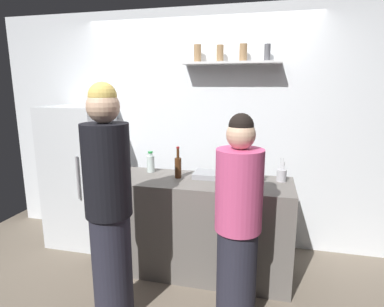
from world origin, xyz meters
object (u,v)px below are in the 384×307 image
object	(u,v)px
utensil_holder	(282,175)
person_blonde	(109,207)
baking_pan	(212,175)
wine_bottle_dark_glass	(223,175)
refrigerator	(81,175)
person_pink_top	(238,225)
wine_bottle_amber_glass	(178,167)
wine_bottle_pale_glass	(254,172)
wine_bottle_green_glass	(245,165)
water_bottle_plastic	(151,163)

from	to	relation	value
utensil_holder	person_blonde	distance (m)	1.56
baking_pan	wine_bottle_dark_glass	distance (m)	0.30
refrigerator	person_pink_top	distance (m)	2.08
baking_pan	person_pink_top	xyz separation A→B (m)	(0.32, -0.71, -0.16)
refrigerator	wine_bottle_amber_glass	world-z (taller)	refrigerator
wine_bottle_amber_glass	person_pink_top	size ratio (longest dim) A/B	0.19
wine_bottle_pale_glass	wine_bottle_green_glass	xyz separation A→B (m)	(-0.09, 0.26, -0.01)
wine_bottle_pale_glass	wine_bottle_dark_glass	xyz separation A→B (m)	(-0.26, -0.07, -0.03)
wine_bottle_green_glass	wine_bottle_amber_glass	bearing A→B (deg)	-164.86
baking_pan	water_bottle_plastic	xyz separation A→B (m)	(-0.64, 0.05, 0.07)
wine_bottle_dark_glass	wine_bottle_green_glass	bearing A→B (deg)	63.29
wine_bottle_dark_glass	refrigerator	bearing A→B (deg)	165.15
utensil_holder	person_pink_top	bearing A→B (deg)	-113.45
baking_pan	wine_bottle_dark_glass	bearing A→B (deg)	-60.01
wine_bottle_dark_glass	water_bottle_plastic	bearing A→B (deg)	158.96
utensil_holder	person_pink_top	distance (m)	0.83
wine_bottle_pale_glass	person_blonde	xyz separation A→B (m)	(-1.01, -0.71, -0.14)
wine_bottle_amber_glass	person_pink_top	world-z (taller)	person_pink_top
wine_bottle_amber_glass	wine_bottle_dark_glass	world-z (taller)	wine_bottle_amber_glass
wine_bottle_dark_glass	baking_pan	bearing A→B (deg)	119.99
wine_bottle_pale_glass	wine_bottle_dark_glass	bearing A→B (deg)	-164.93
wine_bottle_amber_glass	baking_pan	bearing A→B (deg)	15.05
wine_bottle_pale_glass	person_pink_top	world-z (taller)	person_pink_top
wine_bottle_pale_glass	baking_pan	bearing A→B (deg)	156.30
wine_bottle_green_glass	person_pink_top	world-z (taller)	person_pink_top
wine_bottle_green_glass	water_bottle_plastic	distance (m)	0.95
wine_bottle_dark_glass	wine_bottle_pale_glass	bearing A→B (deg)	15.07
baking_pan	refrigerator	bearing A→B (deg)	172.62
baking_pan	water_bottle_plastic	size ratio (longest dim) A/B	1.60
refrigerator	utensil_holder	bearing A→B (deg)	-4.32
refrigerator	person_blonde	world-z (taller)	person_blonde
wine_bottle_amber_glass	person_blonde	size ratio (longest dim) A/B	0.17
utensil_holder	person_blonde	xyz separation A→B (m)	(-1.25, -0.93, -0.07)
wine_bottle_amber_glass	utensil_holder	bearing A→B (deg)	7.07
wine_bottle_pale_glass	water_bottle_plastic	distance (m)	1.07
water_bottle_plastic	wine_bottle_pale_glass	bearing A→B (deg)	-12.46
refrigerator	person_pink_top	xyz separation A→B (m)	(1.87, -0.91, 0.00)
wine_bottle_green_glass	wine_bottle_dark_glass	size ratio (longest dim) A/B	1.17
wine_bottle_pale_glass	water_bottle_plastic	world-z (taller)	wine_bottle_pale_glass
refrigerator	wine_bottle_dark_glass	size ratio (longest dim) A/B	5.74
person_blonde	wine_bottle_green_glass	bearing A→B (deg)	31.07
wine_bottle_green_glass	person_blonde	size ratio (longest dim) A/B	0.18
wine_bottle_green_glass	wine_bottle_pale_glass	bearing A→B (deg)	-70.25
utensil_holder	refrigerator	bearing A→B (deg)	175.68
water_bottle_plastic	person_blonde	distance (m)	0.95
person_blonde	person_pink_top	size ratio (longest dim) A/B	1.13
wine_bottle_dark_glass	person_blonde	size ratio (longest dim) A/B	0.15
refrigerator	utensil_holder	world-z (taller)	refrigerator
person_pink_top	wine_bottle_amber_glass	bearing A→B (deg)	107.92
wine_bottle_dark_glass	water_bottle_plastic	xyz separation A→B (m)	(-0.78, 0.30, -0.01)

